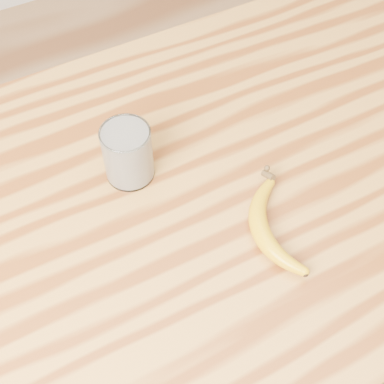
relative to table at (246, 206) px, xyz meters
name	(u,v)px	position (x,y,z in m)	size (l,w,h in m)	color
table	(246,206)	(0.00, 0.00, 0.00)	(1.20, 0.80, 0.90)	#AA722C
smoothie_glass	(128,153)	(-0.19, 0.08, 0.18)	(0.08, 0.08, 0.10)	white
banana	(260,230)	(-0.07, -0.13, 0.15)	(0.09, 0.25, 0.03)	#C9940A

